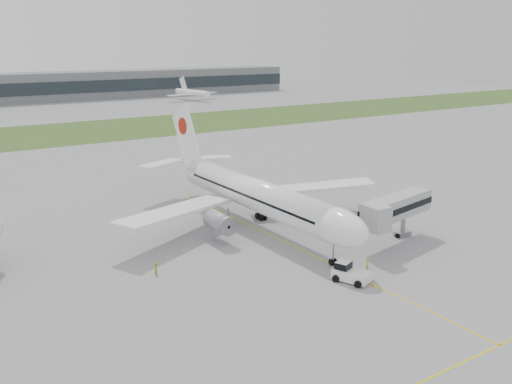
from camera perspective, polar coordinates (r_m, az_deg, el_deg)
ground at (r=88.75m, az=1.32°, el=-4.26°), size 600.00×600.00×0.00m
apron_markings at (r=84.93m, az=3.25°, el=-5.18°), size 70.00×70.00×0.04m
grass_strip at (r=196.93m, az=-19.13°, el=5.55°), size 600.00×50.00×0.02m
airliner at (r=90.96m, az=-0.41°, el=-0.06°), size 48.13×53.95×17.88m
pushback_tug at (r=72.82m, az=9.33°, el=-7.96°), size 4.28×5.14×2.32m
jet_bridge at (r=85.61m, az=13.59°, el=-1.65°), size 15.48×7.13×7.24m
safety_cone_left at (r=71.99m, az=11.60°, el=-9.06°), size 0.35×0.35×0.49m
safety_cone_right at (r=75.99m, az=9.39°, el=-7.60°), size 0.42×0.42×0.58m
ground_crew_near at (r=76.08m, az=11.07°, el=-7.19°), size 0.75×0.65×1.73m
ground_crew_far at (r=74.97m, az=-9.90°, el=-7.51°), size 0.98×1.01×1.63m
distant_aircraft_right at (r=294.55m, az=-6.36°, el=9.09°), size 32.87×30.02×11.16m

